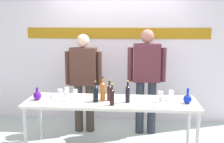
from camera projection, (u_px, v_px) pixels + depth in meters
back_wall at (117, 42)px, 5.22m from camera, size 4.83×0.11×3.00m
display_table at (111, 104)px, 4.01m from camera, size 2.46×0.71×0.77m
decanter_blue_left at (37, 95)px, 4.03m from camera, size 0.12×0.12×0.18m
decanter_blue_right at (187, 99)px, 3.86m from camera, size 0.12×0.12×0.22m
presenter_left at (84, 77)px, 4.71m from camera, size 0.63×0.22×1.68m
presenter_right at (146, 74)px, 4.62m from camera, size 0.63×0.22×1.76m
wine_bottle_0 at (128, 93)px, 3.90m from camera, size 0.06×0.06×0.31m
wine_bottle_1 at (109, 92)px, 3.99m from camera, size 0.07×0.07×0.31m
wine_bottle_2 at (112, 96)px, 3.77m from camera, size 0.06×0.06×0.30m
wine_bottle_3 at (103, 90)px, 4.01m from camera, size 0.07×0.07×0.34m
wine_bottle_4 at (96, 93)px, 3.92m from camera, size 0.07×0.07×0.30m
wine_glass_left_0 at (67, 90)px, 4.19m from camera, size 0.07×0.07×0.14m
wine_glass_left_1 at (66, 95)px, 3.96m from camera, size 0.07×0.07×0.14m
wine_glass_left_2 at (51, 97)px, 3.84m from camera, size 0.06×0.06×0.14m
wine_glass_left_3 at (75, 92)px, 4.10m from camera, size 0.06×0.06×0.14m
wine_glass_left_4 at (60, 92)px, 4.07m from camera, size 0.07×0.07×0.15m
wine_glass_right_0 at (171, 93)px, 4.00m from camera, size 0.07×0.07×0.15m
wine_glass_right_1 at (161, 99)px, 3.68m from camera, size 0.06×0.06×0.15m
wine_glass_right_2 at (160, 94)px, 3.92m from camera, size 0.07×0.07×0.16m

